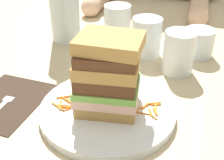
% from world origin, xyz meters
% --- Properties ---
extents(ground_plane, '(3.00, 3.00, 0.00)m').
position_xyz_m(ground_plane, '(0.00, 0.00, 0.00)').
color(ground_plane, '#C6B289').
extents(main_plate, '(0.25, 0.25, 0.02)m').
position_xyz_m(main_plate, '(-0.02, -0.02, 0.01)').
color(main_plate, white).
rests_on(main_plate, ground_plane).
extents(sandwich, '(0.12, 0.11, 0.14)m').
position_xyz_m(sandwich, '(-0.01, -0.02, 0.08)').
color(sandwich, tan).
rests_on(sandwich, main_plate).
extents(carrot_shred_0, '(0.02, 0.02, 0.00)m').
position_xyz_m(carrot_shred_0, '(-0.09, -0.03, 0.02)').
color(carrot_shred_0, orange).
rests_on(carrot_shred_0, main_plate).
extents(carrot_shred_1, '(0.03, 0.02, 0.00)m').
position_xyz_m(carrot_shred_1, '(-0.10, -0.02, 0.02)').
color(carrot_shred_1, orange).
rests_on(carrot_shred_1, main_plate).
extents(carrot_shred_2, '(0.03, 0.02, 0.00)m').
position_xyz_m(carrot_shred_2, '(-0.10, -0.05, 0.02)').
color(carrot_shred_2, orange).
rests_on(carrot_shred_2, main_plate).
extents(carrot_shred_3, '(0.03, 0.01, 0.00)m').
position_xyz_m(carrot_shred_3, '(-0.09, -0.04, 0.02)').
color(carrot_shred_3, orange).
rests_on(carrot_shred_3, main_plate).
extents(carrot_shred_4, '(0.01, 0.03, 0.00)m').
position_xyz_m(carrot_shred_4, '(-0.08, -0.03, 0.02)').
color(carrot_shred_4, orange).
rests_on(carrot_shred_4, main_plate).
extents(carrot_shred_5, '(0.01, 0.02, 0.00)m').
position_xyz_m(carrot_shred_5, '(-0.08, -0.02, 0.02)').
color(carrot_shred_5, orange).
rests_on(carrot_shred_5, main_plate).
extents(carrot_shred_6, '(0.03, 0.03, 0.00)m').
position_xyz_m(carrot_shred_6, '(-0.08, -0.04, 0.02)').
color(carrot_shred_6, orange).
rests_on(carrot_shred_6, main_plate).
extents(carrot_shred_7, '(0.02, 0.03, 0.00)m').
position_xyz_m(carrot_shred_7, '(-0.10, -0.04, 0.02)').
color(carrot_shred_7, orange).
rests_on(carrot_shred_7, main_plate).
extents(carrot_shred_8, '(0.03, 0.01, 0.00)m').
position_xyz_m(carrot_shred_8, '(-0.09, -0.04, 0.02)').
color(carrot_shred_8, orange).
rests_on(carrot_shred_8, main_plate).
extents(carrot_shred_9, '(0.03, 0.02, 0.00)m').
position_xyz_m(carrot_shred_9, '(-0.10, -0.01, 0.02)').
color(carrot_shred_9, orange).
rests_on(carrot_shred_9, main_plate).
extents(carrot_shred_10, '(0.03, 0.01, 0.00)m').
position_xyz_m(carrot_shred_10, '(0.06, 0.01, 0.02)').
color(carrot_shred_10, orange).
rests_on(carrot_shred_10, main_plate).
extents(carrot_shred_11, '(0.01, 0.02, 0.00)m').
position_xyz_m(carrot_shred_11, '(0.06, -0.02, 0.02)').
color(carrot_shred_11, orange).
rests_on(carrot_shred_11, main_plate).
extents(carrot_shred_12, '(0.01, 0.03, 0.00)m').
position_xyz_m(carrot_shred_12, '(0.07, 0.00, 0.02)').
color(carrot_shred_12, orange).
rests_on(carrot_shred_12, main_plate).
extents(carrot_shred_13, '(0.01, 0.02, 0.00)m').
position_xyz_m(carrot_shred_13, '(0.05, -0.00, 0.02)').
color(carrot_shred_13, orange).
rests_on(carrot_shred_13, main_plate).
extents(carrot_shred_14, '(0.01, 0.02, 0.00)m').
position_xyz_m(carrot_shred_14, '(0.07, -0.01, 0.02)').
color(carrot_shred_14, orange).
rests_on(carrot_shred_14, main_plate).
extents(carrot_shred_15, '(0.02, 0.01, 0.00)m').
position_xyz_m(carrot_shred_15, '(0.07, -0.03, 0.02)').
color(carrot_shred_15, orange).
rests_on(carrot_shred_15, main_plate).
extents(carrot_shred_16, '(0.03, 0.00, 0.00)m').
position_xyz_m(carrot_shred_16, '(0.05, -0.02, 0.02)').
color(carrot_shred_16, orange).
rests_on(carrot_shred_16, main_plate).
extents(carrot_shred_17, '(0.01, 0.03, 0.00)m').
position_xyz_m(carrot_shred_17, '(0.04, -0.02, 0.02)').
color(carrot_shred_17, orange).
rests_on(carrot_shred_17, main_plate).
extents(carrot_shred_18, '(0.02, 0.01, 0.00)m').
position_xyz_m(carrot_shred_18, '(0.07, 0.01, 0.02)').
color(carrot_shred_18, orange).
rests_on(carrot_shred_18, main_plate).
extents(napkin_dark, '(0.15, 0.18, 0.00)m').
position_xyz_m(napkin_dark, '(-0.22, -0.04, 0.00)').
color(napkin_dark, '#38281E').
rests_on(napkin_dark, ground_plane).
extents(knife, '(0.02, 0.20, 0.00)m').
position_xyz_m(knife, '(0.15, -0.03, 0.00)').
color(knife, silver).
rests_on(knife, ground_plane).
extents(juice_glass, '(0.07, 0.07, 0.10)m').
position_xyz_m(juice_glass, '(0.09, 0.17, 0.04)').
color(juice_glass, white).
rests_on(juice_glass, ground_plane).
extents(empty_tumbler_0, '(0.08, 0.08, 0.08)m').
position_xyz_m(empty_tumbler_0, '(-0.10, 0.37, 0.04)').
color(empty_tumbler_0, silver).
rests_on(empty_tumbler_0, ground_plane).
extents(empty_tumbler_1, '(0.07, 0.07, 0.07)m').
position_xyz_m(empty_tumbler_1, '(0.14, 0.27, 0.04)').
color(empty_tumbler_1, silver).
rests_on(empty_tumbler_1, ground_plane).
extents(empty_tumbler_2, '(0.07, 0.07, 0.10)m').
position_xyz_m(empty_tumbler_2, '(0.01, 0.24, 0.05)').
color(empty_tumbler_2, silver).
rests_on(empty_tumbler_2, ground_plane).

